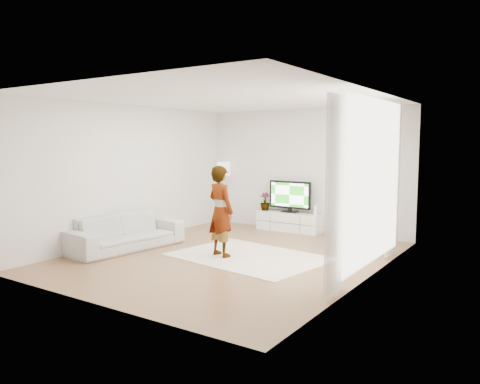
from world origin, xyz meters
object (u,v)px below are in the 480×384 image
Objects in this scene: sofa at (126,232)px; floor_lamp at (223,171)px; rug at (249,257)px; player at (221,211)px; media_console at (289,222)px; television at (290,195)px.

floor_lamp is at bearing 7.60° from sofa.
rug is 0.96m from player.
television reaches higher than media_console.
television reaches higher than sofa.
floor_lamp is at bearing -177.10° from television.
television is 3.87m from sofa.
media_console is 1.47× the size of television.
rug is at bearing -135.13° from player.
rug is at bearing -46.95° from floor_lamp.
media_console is at bearing -90.00° from television.
television is at bearing 101.97° from rug.
media_console is at bearing -20.99° from sofa.
rug is at bearing -65.21° from sofa.
media_console is 0.95× the size of player.
player is at bearing -67.78° from sofa.
rug is at bearing -78.03° from television.
player is (0.12, -2.86, 0.61)m from media_console.
rug is 1.67× the size of floor_lamp.
floor_lamp reaches higher than sofa.
sofa is 1.44× the size of floor_lamp.
media_console is at bearing 102.09° from rug.
floor_lamp reaches higher than rug.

